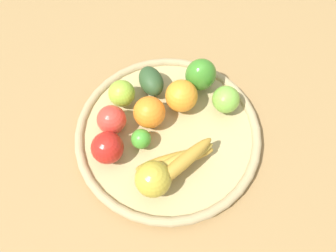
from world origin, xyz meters
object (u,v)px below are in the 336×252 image
banana_bunch (178,162)px  bell_pepper (201,75)px  avocado (151,81)px  orange_1 (181,96)px  lime_0 (141,139)px  apple_4 (112,120)px  apple_2 (226,99)px  orange_0 (149,113)px  apple_1 (122,93)px  apple_3 (153,179)px  apple_0 (107,148)px

banana_bunch → bell_pepper: size_ratio=2.06×
avocado → orange_1: orange_1 is taller
banana_bunch → bell_pepper: (-0.06, 0.22, 0.01)m
avocado → lime_0: avocado is taller
apple_4 → banana_bunch: apple_4 is taller
apple_2 → orange_0: bearing=-135.9°
lime_0 → apple_2: 0.22m
lime_0 → banana_bunch: banana_bunch is taller
apple_2 → apple_1: size_ratio=1.01×
orange_0 → apple_3: 0.16m
apple_0 → apple_2: bearing=56.9°
apple_3 → orange_0: bearing=126.5°
avocado → bell_pepper: 0.12m
apple_0 → lime_0: bearing=53.0°
apple_1 → apple_2: bearing=27.7°
lime_0 → apple_3: 0.10m
lime_0 → orange_0: size_ratio=0.61×
avocado → apple_3: 0.25m
apple_2 → banana_bunch: bearing=-95.0°
apple_4 → lime_0: bearing=-0.8°
lime_0 → orange_0: 0.06m
orange_1 → apple_2: orange_1 is taller
apple_2 → apple_3: apple_3 is taller
banana_bunch → apple_0: bearing=-159.4°
apple_2 → lime_0: bearing=-121.7°
apple_4 → lime_0: apple_4 is taller
orange_1 → orange_0: orange_1 is taller
apple_1 → apple_0: bearing=-66.8°
orange_0 → apple_4: bearing=-137.8°
apple_2 → bell_pepper: bearing=163.3°
banana_bunch → apple_1: (-0.20, 0.08, 0.00)m
apple_0 → apple_2: apple_0 is taller
apple_0 → bell_pepper: bell_pepper is taller
apple_2 → apple_3: 0.26m
apple_4 → avocado: bearing=83.6°
lime_0 → bell_pepper: bearing=80.7°
bell_pepper → banana_bunch: bearing=-118.7°
apple_0 → bell_pepper: 0.28m
apple_4 → apple_3: bearing=-23.8°
apple_4 → apple_3: apple_3 is taller
banana_bunch → orange_1: orange_1 is taller
apple_1 → bell_pepper: 0.20m
orange_1 → bell_pepper: bearing=81.3°
avocado → apple_2: bearing=14.2°
banana_bunch → lime_0: bearing=176.4°
bell_pepper → lime_0: bearing=-144.4°
apple_4 → apple_2: (0.20, 0.19, -0.00)m
avocado → orange_1: 0.09m
avocado → apple_3: (0.14, -0.21, 0.01)m
orange_1 → orange_0: 0.09m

